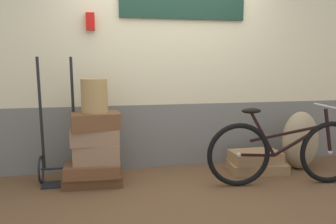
% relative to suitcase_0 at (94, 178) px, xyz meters
% --- Properties ---
extents(ground, '(9.75, 5.20, 0.06)m').
position_rel_suitcase_0_xyz_m(ground, '(0.97, -0.32, -0.09)').
color(ground, brown).
extents(station_building, '(7.75, 0.74, 2.90)m').
position_rel_suitcase_0_xyz_m(station_building, '(0.98, 0.52, 1.40)').
color(station_building, slate).
rests_on(station_building, ground).
extents(suitcase_0, '(0.68, 0.48, 0.12)m').
position_rel_suitcase_0_xyz_m(suitcase_0, '(0.00, 0.00, 0.00)').
color(suitcase_0, brown).
rests_on(suitcase_0, ground).
extents(suitcase_1, '(0.62, 0.44, 0.13)m').
position_rel_suitcase_0_xyz_m(suitcase_1, '(-0.00, -0.06, 0.12)').
color(suitcase_1, brown).
rests_on(suitcase_1, suitcase_0).
extents(suitcase_2, '(0.52, 0.39, 0.22)m').
position_rel_suitcase_0_xyz_m(suitcase_2, '(0.05, -0.02, 0.30)').
color(suitcase_2, '#937051').
rests_on(suitcase_2, suitcase_1).
extents(suitcase_3, '(0.52, 0.37, 0.17)m').
position_rel_suitcase_0_xyz_m(suitcase_3, '(0.03, -0.03, 0.49)').
color(suitcase_3, '#937051').
rests_on(suitcase_3, suitcase_2).
extents(suitcase_4, '(0.55, 0.42, 0.18)m').
position_rel_suitcase_0_xyz_m(suitcase_4, '(0.04, -0.04, 0.67)').
color(suitcase_4, brown).
rests_on(suitcase_4, suitcase_3).
extents(suitcase_5, '(0.74, 0.49, 0.12)m').
position_rel_suitcase_0_xyz_m(suitcase_5, '(2.01, -0.01, 0.00)').
color(suitcase_5, '#9E754C').
rests_on(suitcase_5, ground).
extents(suitcase_6, '(0.61, 0.39, 0.14)m').
position_rel_suitcase_0_xyz_m(suitcase_6, '(1.98, -0.01, 0.14)').
color(suitcase_6, '#9E754C').
rests_on(suitcase_6, suitcase_5).
extents(wicker_basket, '(0.29, 0.29, 0.37)m').
position_rel_suitcase_0_xyz_m(wicker_basket, '(0.04, -0.03, 0.94)').
color(wicker_basket, '#A8844C').
rests_on(wicker_basket, suitcase_4).
extents(luggage_trolley, '(0.43, 0.38, 1.42)m').
position_rel_suitcase_0_xyz_m(luggage_trolley, '(-0.38, 0.10, 0.26)').
color(luggage_trolley, black).
rests_on(luggage_trolley, ground).
extents(burlap_sack, '(0.46, 0.39, 0.75)m').
position_rel_suitcase_0_xyz_m(burlap_sack, '(2.61, -0.00, 0.32)').
color(burlap_sack, '#9E8966').
rests_on(burlap_sack, ground).
extents(bicycle, '(1.77, 0.46, 0.90)m').
position_rel_suitcase_0_xyz_m(bicycle, '(2.10, -0.48, 0.32)').
color(bicycle, black).
rests_on(bicycle, ground).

